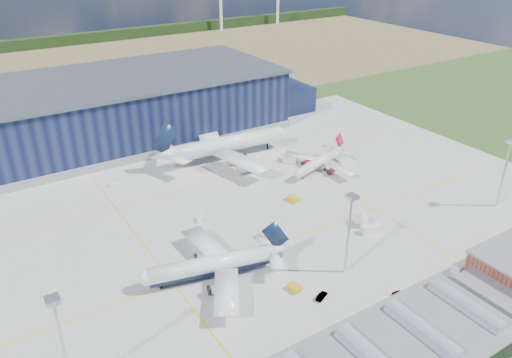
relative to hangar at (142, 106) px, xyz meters
name	(u,v)px	position (x,y,z in m)	size (l,w,h in m)	color
ground	(252,231)	(-2.81, -94.80, -11.62)	(600.00, 600.00, 0.00)	#284C1C
apron	(235,216)	(-2.81, -84.80, -11.59)	(220.00, 160.00, 0.08)	#A6A6A1
farmland	(67,71)	(-2.81, 125.20, -11.62)	(600.00, 220.00, 0.01)	olive
treeline	(39,43)	(-2.81, 205.20, -7.62)	(600.00, 8.00, 8.00)	black
hangar	(142,106)	(0.00, 0.00, 0.00)	(145.00, 62.00, 26.10)	#101436
light_mast_west	(60,331)	(-62.81, -124.80, 3.82)	(2.60, 2.60, 23.00)	silver
light_mast_center	(350,222)	(7.19, -124.80, 3.82)	(2.60, 2.60, 23.00)	silver
light_mast_east	(507,163)	(72.19, -124.80, 3.82)	(2.60, 2.60, 23.00)	silver
airliner_navy	(209,257)	(-23.81, -108.19, -5.01)	(40.55, 39.67, 13.22)	silver
airliner_red	(319,157)	(40.20, -72.80, -6.34)	(32.34, 31.64, 10.55)	silver
airliner_widebody	(228,136)	(17.32, -45.16, -2.36)	(56.78, 55.55, 18.52)	silver
gse_tug_a	(293,199)	(18.19, -86.89, -10.79)	(2.41, 3.95, 1.65)	gold
gse_tug_b	(294,288)	(-8.51, -123.70, -10.90)	(2.21, 3.31, 1.44)	gold
gse_van_a	(371,229)	(26.43, -114.71, -10.38)	(2.48, 5.68, 2.48)	silver
gse_cart_a	(200,219)	(-13.26, -81.18, -10.99)	(1.94, 2.91, 1.26)	silver
gse_van_b	(290,159)	(35.62, -61.41, -10.40)	(2.43, 5.30, 2.43)	silver
gse_cart_b	(114,185)	(-28.50, -44.75, -11.00)	(1.91, 2.86, 1.24)	silver
gse_van_c	(461,267)	(33.34, -140.80, -10.45)	(2.34, 4.87, 2.34)	silver
airstair	(360,221)	(26.65, -109.76, -10.20)	(1.77, 4.42, 2.83)	silver
car_a	(399,293)	(12.34, -138.97, -11.03)	(1.39, 3.46, 1.18)	#99999E
car_b	(322,296)	(-4.60, -129.69, -10.95)	(1.40, 4.01, 1.32)	#99999E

